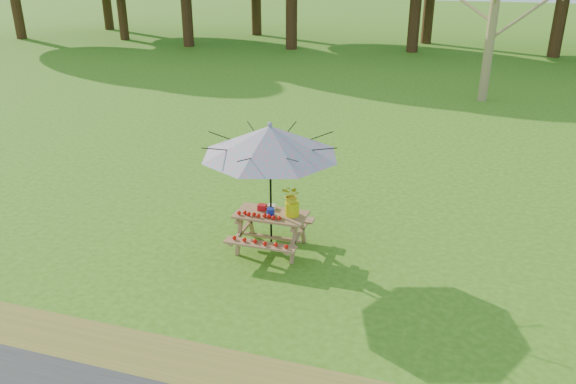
% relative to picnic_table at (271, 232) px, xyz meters
% --- Properties ---
extents(ground, '(120.00, 120.00, 0.00)m').
position_rel_picnic_table_xyz_m(ground, '(0.53, -0.50, -0.33)').
color(ground, '#396513').
rests_on(ground, ground).
extents(drygrass_strip, '(120.00, 1.20, 0.01)m').
position_rel_picnic_table_xyz_m(drygrass_strip, '(0.53, -3.30, -0.32)').
color(drygrass_strip, olive).
rests_on(drygrass_strip, ground).
extents(picnic_table, '(1.20, 1.32, 0.67)m').
position_rel_picnic_table_xyz_m(picnic_table, '(0.00, 0.00, 0.00)').
color(picnic_table, '#966743').
rests_on(picnic_table, ground).
extents(patio_umbrella, '(2.46, 2.46, 2.26)m').
position_rel_picnic_table_xyz_m(patio_umbrella, '(0.00, 0.00, 1.62)').
color(patio_umbrella, black).
rests_on(patio_umbrella, ground).
extents(produce_bins, '(0.35, 0.40, 0.13)m').
position_rel_picnic_table_xyz_m(produce_bins, '(-0.06, 0.04, 0.40)').
color(produce_bins, red).
rests_on(produce_bins, picnic_table).
extents(tomatoes_row, '(0.77, 0.13, 0.07)m').
position_rel_picnic_table_xyz_m(tomatoes_row, '(-0.15, -0.18, 0.38)').
color(tomatoes_row, red).
rests_on(tomatoes_row, picnic_table).
extents(flower_bucket, '(0.40, 0.38, 0.54)m').
position_rel_picnic_table_xyz_m(flower_bucket, '(0.36, 0.05, 0.63)').
color(flower_bucket, yellow).
rests_on(flower_bucket, picnic_table).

